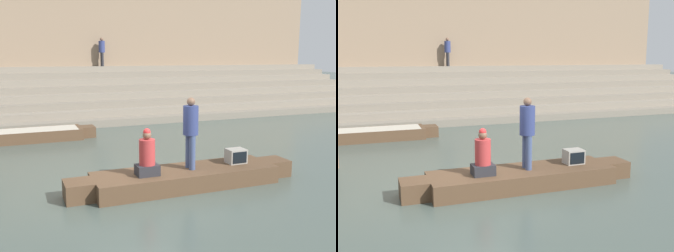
{
  "view_description": "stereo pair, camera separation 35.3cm",
  "coord_description": "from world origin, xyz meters",
  "views": [
    {
      "loc": [
        -2.7,
        -8.76,
        3.21
      ],
      "look_at": [
        1.21,
        1.06,
        1.34
      ],
      "focal_mm": 42.0,
      "sensor_mm": 36.0,
      "label": 1
    },
    {
      "loc": [
        -2.37,
        -8.89,
        3.21
      ],
      "look_at": [
        1.21,
        1.06,
        1.34
      ],
      "focal_mm": 42.0,
      "sensor_mm": 36.0,
      "label": 2
    }
  ],
  "objects": [
    {
      "name": "person_rowing",
      "position": [
        0.16,
        -0.24,
        0.88
      ],
      "size": [
        0.53,
        0.42,
        1.13
      ],
      "rotation": [
        0.0,
        0.0,
        0.27
      ],
      "color": "#28282D",
      "rests_on": "rowboat_main"
    },
    {
      "name": "ground_plane",
      "position": [
        0.0,
        0.0,
        0.0
      ],
      "size": [
        120.0,
        120.0,
        0.0
      ],
      "primitive_type": "plane",
      "color": "#47544C"
    },
    {
      "name": "person_on_steps",
      "position": [
        2.39,
        14.63,
        3.59
      ],
      "size": [
        0.36,
        0.36,
        1.67
      ],
      "rotation": [
        0.0,
        0.0,
        2.75
      ],
      "color": "#28282D",
      "rests_on": "ghat_steps"
    },
    {
      "name": "rowboat_main",
      "position": [
        1.21,
        -0.14,
        0.23
      ],
      "size": [
        5.95,
        1.43,
        0.44
      ],
      "rotation": [
        0.0,
        0.0,
        0.0
      ],
      "color": "brown",
      "rests_on": "ground"
    },
    {
      "name": "person_standing",
      "position": [
        1.34,
        -0.11,
        1.47
      ],
      "size": [
        0.38,
        0.38,
        1.79
      ],
      "rotation": [
        0.0,
        0.0,
        0.05
      ],
      "color": "#3D4C75",
      "rests_on": "rowboat_main"
    },
    {
      "name": "back_wall",
      "position": [
        0.0,
        15.61,
        3.74
      ],
      "size": [
        34.2,
        1.28,
        7.53
      ],
      "color": "#937A60",
      "rests_on": "ground"
    },
    {
      "name": "tv_set",
      "position": [
        2.69,
        -0.08,
        0.62
      ],
      "size": [
        0.49,
        0.4,
        0.38
      ],
      "rotation": [
        0.0,
        0.0,
        0.12
      ],
      "color": "#9E998E",
      "rests_on": "rowboat_main"
    },
    {
      "name": "moored_boat_shore",
      "position": [
        -2.16,
        7.0,
        0.23
      ],
      "size": [
        4.97,
        1.32,
        0.43
      ],
      "rotation": [
        0.0,
        0.0,
        0.07
      ],
      "color": "brown",
      "rests_on": "ground"
    },
    {
      "name": "ghat_steps",
      "position": [
        0.0,
        12.81,
        0.94
      ],
      "size": [
        36.0,
        6.22,
        2.64
      ],
      "color": "gray",
      "rests_on": "ground"
    }
  ]
}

